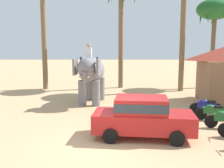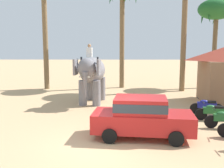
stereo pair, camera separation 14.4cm
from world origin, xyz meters
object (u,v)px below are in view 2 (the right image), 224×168
car_sedan_foreground (142,116)px  elephant_with_mahout (92,73)px  motorcycle_end_of_row (207,106)px  motorcycle_far_in_row (213,112)px  palm_tree_behind_elephant (216,12)px

car_sedan_foreground → elephant_with_mahout: 7.16m
elephant_with_mahout → motorcycle_end_of_row: (6.60, -2.76, -1.53)m
motorcycle_far_in_row → motorcycle_end_of_row: (0.08, 1.25, 0.00)m
elephant_with_mahout → motorcycle_end_of_row: bearing=-22.7°
motorcycle_end_of_row → palm_tree_behind_elephant: 12.00m
car_sedan_foreground → motorcycle_end_of_row: bearing=43.8°
elephant_with_mahout → motorcycle_far_in_row: size_ratio=2.21×
elephant_with_mahout → palm_tree_behind_elephant: 13.25m
palm_tree_behind_elephant → motorcycle_far_in_row: bearing=-109.7°
motorcycle_far_in_row → motorcycle_end_of_row: bearing=86.3°
motorcycle_end_of_row → palm_tree_behind_elephant: palm_tree_behind_elephant is taller
elephant_with_mahout → motorcycle_far_in_row: 7.80m
car_sedan_foreground → elephant_with_mahout: (-2.62, 6.58, 1.06)m
car_sedan_foreground → palm_tree_behind_elephant: bearing=59.9°
motorcycle_far_in_row → motorcycle_end_of_row: same height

